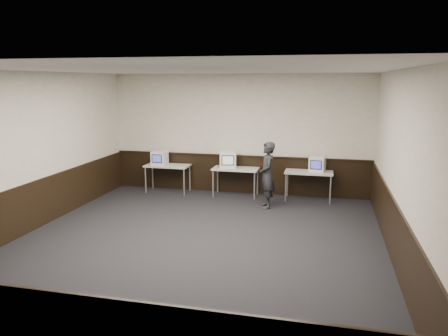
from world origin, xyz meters
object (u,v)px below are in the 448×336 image
(person, at_px, (267,175))
(desk_right, at_px, (309,174))
(emac_right, at_px, (317,164))
(emac_left, at_px, (160,158))
(desk_left, at_px, (168,167))
(desk_center, at_px, (236,171))
(emac_center, at_px, (228,160))

(person, bearing_deg, desk_right, 119.21)
(emac_right, bearing_deg, emac_left, -170.74)
(desk_left, relative_size, desk_right, 1.00)
(desk_right, bearing_deg, desk_center, 180.00)
(desk_center, bearing_deg, person, -43.23)
(desk_center, distance_m, desk_right, 1.90)
(person, bearing_deg, emac_left, -119.95)
(emac_center, bearing_deg, desk_right, -13.64)
(desk_center, relative_size, desk_right, 1.00)
(desk_left, height_order, emac_left, emac_left)
(desk_left, bearing_deg, emac_center, 0.77)
(desk_left, distance_m, emac_center, 1.71)
(person, bearing_deg, desk_left, -121.95)
(emac_center, height_order, person, person)
(emac_right, xyz_separation_m, person, (-1.14, -0.94, -0.14))
(emac_left, xyz_separation_m, emac_center, (1.89, 0.07, 0.02))
(desk_right, bearing_deg, emac_left, -179.25)
(emac_left, height_order, person, person)
(emac_left, relative_size, person, 0.26)
(desk_right, bearing_deg, desk_left, 180.00)
(person, bearing_deg, emac_center, -142.70)
(person, bearing_deg, emac_right, 114.80)
(emac_right, bearing_deg, emac_center, -171.62)
(desk_right, relative_size, emac_left, 2.90)
(desk_center, bearing_deg, emac_center, 173.95)
(emac_center, bearing_deg, desk_left, 167.74)
(desk_center, distance_m, emac_left, 2.12)
(emac_left, bearing_deg, emac_center, 2.25)
(desk_center, bearing_deg, emac_left, -178.58)
(desk_left, distance_m, desk_center, 1.90)
(desk_center, relative_size, emac_center, 2.24)
(desk_left, relative_size, desk_center, 1.00)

